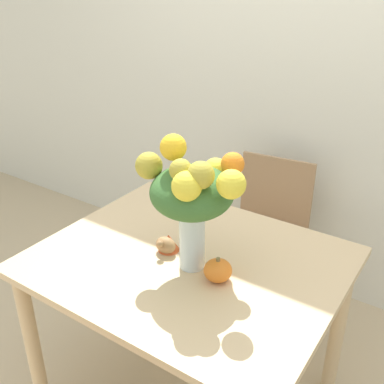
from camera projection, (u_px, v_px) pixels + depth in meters
wall_back at (314, 55)px, 2.28m from camera, size 8.00×0.06×2.70m
dining_table at (189, 282)px, 1.74m from camera, size 1.11×0.91×0.76m
flower_vase at (193, 193)px, 1.51m from camera, size 0.42×0.32×0.49m
pumpkin at (218, 270)px, 1.55m from camera, size 0.10×0.10×0.09m
turkey_figurine at (168, 243)px, 1.72m from camera, size 0.08×0.11×0.07m
dining_chair_near_window at (265, 234)px, 2.44m from camera, size 0.46×0.46×0.85m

